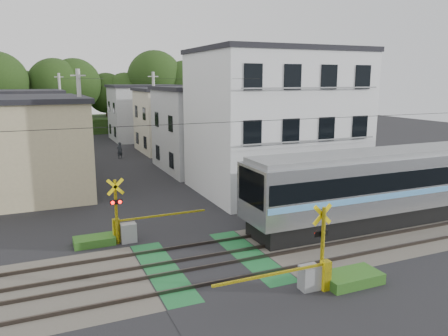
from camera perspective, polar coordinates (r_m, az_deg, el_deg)
name	(u,v)px	position (r m, az deg, el deg)	size (l,w,h in m)	color
ground	(208,263)	(18.31, -2.17, -12.25)	(120.00, 120.00, 0.00)	black
track_bed	(207,262)	(18.30, -2.17, -12.15)	(120.00, 120.00, 0.14)	#47423A
crossing_signal_near	(313,271)	(16.19, 11.51, -13.04)	(4.74, 0.65, 3.09)	yellow
crossing_signal_far	(126,227)	(20.70, -12.67, -7.56)	(4.74, 0.65, 3.09)	yellow
apartment_block	(275,121)	(29.15, 6.65, 6.10)	(10.20, 8.36, 9.30)	silver
houses_row	(109,124)	(42.23, -14.80, 5.54)	(22.07, 31.35, 6.80)	tan
tree_hill	(85,94)	(64.55, -17.69, 9.16)	(40.00, 12.90, 11.50)	#1E3411
catenary	(332,163)	(20.09, 13.87, 0.62)	(60.00, 5.04, 7.00)	#2D2D33
utility_poles	(98,118)	(39.10, -16.10, 6.25)	(7.90, 42.00, 8.00)	#A5A5A0
pedestrian	(120,150)	(42.31, -13.47, 2.25)	(0.57, 0.37, 1.56)	#2C3037
weed_patches	(247,253)	(18.82, 3.01, -10.97)	(10.25, 8.80, 0.40)	#2D5E1E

